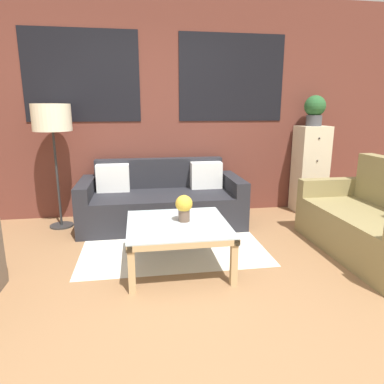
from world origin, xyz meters
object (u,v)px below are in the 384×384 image
at_px(potted_plant, 315,109).
at_px(floor_lamp, 52,121).
at_px(coffee_table, 178,230).
at_px(drawer_cabinet, 310,169).
at_px(couch_dark, 162,202).
at_px(settee_vintage, 377,224).
at_px(flower_vase, 184,206).

bearing_deg(potted_plant, floor_lamp, -177.18).
height_order(coffee_table, drawer_cabinet, drawer_cabinet).
bearing_deg(floor_lamp, potted_plant, 2.82).
bearing_deg(couch_dark, settee_vintage, -32.47).
height_order(floor_lamp, drawer_cabinet, floor_lamp).
relative_size(settee_vintage, floor_lamp, 1.08).
height_order(settee_vintage, flower_vase, settee_vintage).
height_order(couch_dark, potted_plant, potted_plant).
bearing_deg(coffee_table, flower_vase, 34.74).
height_order(couch_dark, flower_vase, couch_dark).
bearing_deg(flower_vase, settee_vintage, -2.44).
bearing_deg(settee_vintage, couch_dark, 147.53).
bearing_deg(floor_lamp, couch_dark, -3.21).
bearing_deg(floor_lamp, drawer_cabinet, 2.81).
bearing_deg(coffee_table, couch_dark, 92.51).
bearing_deg(coffee_table, floor_lamp, 134.47).
distance_m(settee_vintage, potted_plant, 1.87).
distance_m(couch_dark, coffee_table, 1.25).
height_order(couch_dark, coffee_table, couch_dark).
height_order(floor_lamp, flower_vase, floor_lamp).
relative_size(coffee_table, flower_vase, 3.69).
distance_m(floor_lamp, potted_plant, 3.31).
height_order(coffee_table, flower_vase, flower_vase).
bearing_deg(settee_vintage, floor_lamp, 157.43).
xyz_separation_m(coffee_table, flower_vase, (0.06, 0.04, 0.20)).
distance_m(couch_dark, flower_vase, 1.24).
bearing_deg(potted_plant, couch_dark, -173.62).
xyz_separation_m(couch_dark, floor_lamp, (-1.23, 0.07, 0.99)).
xyz_separation_m(couch_dark, coffee_table, (0.05, -1.24, 0.08)).
distance_m(coffee_table, flower_vase, 0.21).
xyz_separation_m(coffee_table, drawer_cabinet, (2.02, 1.47, 0.24)).
xyz_separation_m(couch_dark, potted_plant, (2.07, 0.23, 1.12)).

